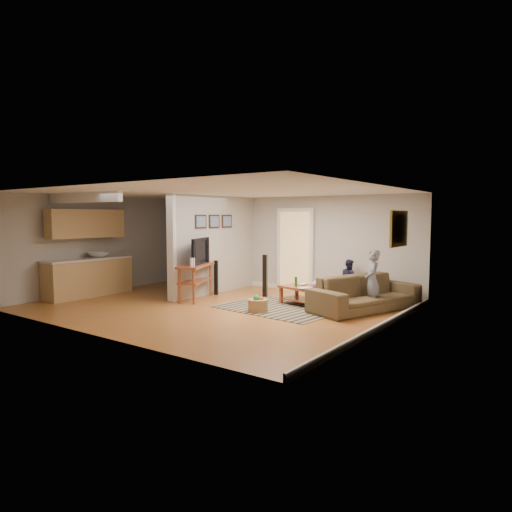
{
  "coord_description": "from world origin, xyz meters",
  "views": [
    {
      "loc": [
        6.54,
        -7.47,
        1.98
      ],
      "look_at": [
        0.63,
        0.71,
        1.1
      ],
      "focal_mm": 32.0,
      "sensor_mm": 36.0,
      "label": 1
    }
  ],
  "objects_px": {
    "speaker_left": "(216,278)",
    "toy_basket": "(258,305)",
    "sofa": "(365,310)",
    "speaker_right": "(265,276)",
    "tv_console": "(196,267)",
    "child": "(372,311)",
    "coffee_table": "(305,291)",
    "toddler": "(349,298)"
  },
  "relations": [
    {
      "from": "tv_console",
      "to": "toy_basket",
      "type": "distance_m",
      "value": 2.13
    },
    {
      "from": "coffee_table",
      "to": "toy_basket",
      "type": "bearing_deg",
      "value": -111.23
    },
    {
      "from": "tv_console",
      "to": "toddler",
      "type": "relative_size",
      "value": 1.51
    },
    {
      "from": "speaker_right",
      "to": "child",
      "type": "bearing_deg",
      "value": -19.08
    },
    {
      "from": "sofa",
      "to": "toddler",
      "type": "distance_m",
      "value": 1.43
    },
    {
      "from": "speaker_left",
      "to": "toddler",
      "type": "height_order",
      "value": "speaker_left"
    },
    {
      "from": "tv_console",
      "to": "toy_basket",
      "type": "height_order",
      "value": "tv_console"
    },
    {
      "from": "sofa",
      "to": "child",
      "type": "relative_size",
      "value": 1.94
    },
    {
      "from": "child",
      "to": "toddler",
      "type": "xyz_separation_m",
      "value": [
        -1.04,
        1.15,
        0.0
      ]
    },
    {
      "from": "speaker_left",
      "to": "toy_basket",
      "type": "relative_size",
      "value": 2.12
    },
    {
      "from": "sofa",
      "to": "coffee_table",
      "type": "distance_m",
      "value": 1.35
    },
    {
      "from": "tv_console",
      "to": "child",
      "type": "distance_m",
      "value": 4.15
    },
    {
      "from": "toy_basket",
      "to": "sofa",
      "type": "bearing_deg",
      "value": 40.18
    },
    {
      "from": "coffee_table",
      "to": "tv_console",
      "type": "distance_m",
      "value": 2.66
    },
    {
      "from": "speaker_left",
      "to": "speaker_right",
      "type": "xyz_separation_m",
      "value": [
        1.2,
        0.43,
        0.09
      ]
    },
    {
      "from": "sofa",
      "to": "toddler",
      "type": "relative_size",
      "value": 2.63
    },
    {
      "from": "speaker_right",
      "to": "coffee_table",
      "type": "bearing_deg",
      "value": -32.38
    },
    {
      "from": "child",
      "to": "toy_basket",
      "type": "bearing_deg",
      "value": -77.0
    },
    {
      "from": "coffee_table",
      "to": "sofa",
      "type": "bearing_deg",
      "value": 12.87
    },
    {
      "from": "child",
      "to": "coffee_table",
      "type": "bearing_deg",
      "value": -103.58
    },
    {
      "from": "sofa",
      "to": "speaker_left",
      "type": "relative_size",
      "value": 2.87
    },
    {
      "from": "toddler",
      "to": "speaker_left",
      "type": "bearing_deg",
      "value": 61.39
    },
    {
      "from": "tv_console",
      "to": "sofa",
      "type": "bearing_deg",
      "value": -5.72
    },
    {
      "from": "sofa",
      "to": "speaker_right",
      "type": "relative_size",
      "value": 2.39
    },
    {
      "from": "speaker_left",
      "to": "coffee_table",
      "type": "bearing_deg",
      "value": -19.76
    },
    {
      "from": "coffee_table",
      "to": "tv_console",
      "type": "xyz_separation_m",
      "value": [
        -2.47,
        -0.88,
        0.44
      ]
    },
    {
      "from": "toy_basket",
      "to": "toddler",
      "type": "xyz_separation_m",
      "value": [
        0.85,
        2.6,
        -0.15
      ]
    },
    {
      "from": "tv_console",
      "to": "toy_basket",
      "type": "xyz_separation_m",
      "value": [
        2.02,
        -0.29,
        -0.62
      ]
    },
    {
      "from": "sofa",
      "to": "speaker_right",
      "type": "xyz_separation_m",
      "value": [
        -2.61,
        0.07,
        0.52
      ]
    },
    {
      "from": "sofa",
      "to": "speaker_left",
      "type": "xyz_separation_m",
      "value": [
        -3.82,
        -0.37,
        0.44
      ]
    },
    {
      "from": "toy_basket",
      "to": "child",
      "type": "relative_size",
      "value": 0.32
    },
    {
      "from": "toddler",
      "to": "sofa",
      "type": "bearing_deg",
      "value": 162.07
    },
    {
      "from": "speaker_right",
      "to": "toy_basket",
      "type": "distance_m",
      "value": 1.81
    },
    {
      "from": "speaker_left",
      "to": "toy_basket",
      "type": "height_order",
      "value": "speaker_left"
    },
    {
      "from": "sofa",
      "to": "coffee_table",
      "type": "xyz_separation_m",
      "value": [
        -1.28,
        -0.29,
        0.33
      ]
    },
    {
      "from": "child",
      "to": "sofa",
      "type": "bearing_deg",
      "value": -120.67
    },
    {
      "from": "sofa",
      "to": "child",
      "type": "distance_m",
      "value": 0.16
    },
    {
      "from": "sofa",
      "to": "speaker_right",
      "type": "bearing_deg",
      "value": 108.84
    },
    {
      "from": "speaker_right",
      "to": "tv_console",
      "type": "bearing_deg",
      "value": -149.84
    },
    {
      "from": "speaker_left",
      "to": "child",
      "type": "xyz_separation_m",
      "value": [
        3.98,
        0.35,
        -0.44
      ]
    },
    {
      "from": "tv_console",
      "to": "speaker_right",
      "type": "relative_size",
      "value": 1.37
    },
    {
      "from": "tv_console",
      "to": "speaker_left",
      "type": "xyz_separation_m",
      "value": [
        -0.07,
        0.8,
        -0.33
      ]
    }
  ]
}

